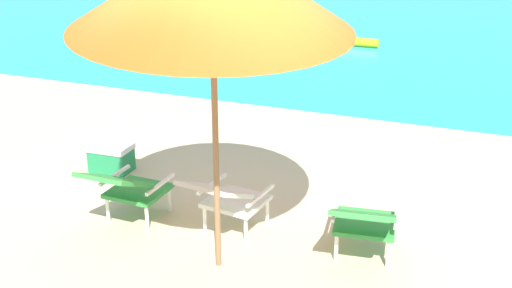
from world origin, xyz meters
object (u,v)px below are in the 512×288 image
object	(u,v)px
swim_buoy	(341,41)
lounge_chair_center	(226,196)
lounge_chair_right	(364,220)
cooler_box	(111,158)
lounge_chair_left	(127,186)

from	to	relation	value
swim_buoy	lounge_chair_center	xyz separation A→B (m)	(1.09, -8.33, 0.31)
lounge_chair_right	cooler_box	world-z (taller)	lounge_chair_right
swim_buoy	cooler_box	world-z (taller)	cooler_box
lounge_chair_left	lounge_chair_center	size ratio (longest dim) A/B	0.95
swim_buoy	lounge_chair_right	size ratio (longest dim) A/B	1.70
lounge_chair_left	lounge_chair_center	distance (m)	0.97
lounge_chair_right	cooler_box	distance (m)	3.23
lounge_chair_center	lounge_chair_right	bearing A→B (deg)	0.82
swim_buoy	lounge_chair_center	world-z (taller)	lounge_chair_center
lounge_chair_left	cooler_box	size ratio (longest dim) A/B	1.82
lounge_chair_left	lounge_chair_center	xyz separation A→B (m)	(0.96, 0.15, 0.00)
lounge_chair_left	lounge_chair_right	distance (m)	2.23
swim_buoy	lounge_chair_left	distance (m)	8.49
swim_buoy	lounge_chair_left	size ratio (longest dim) A/B	1.81
lounge_chair_center	lounge_chair_right	distance (m)	1.27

